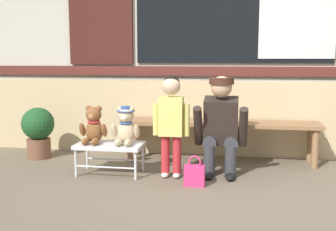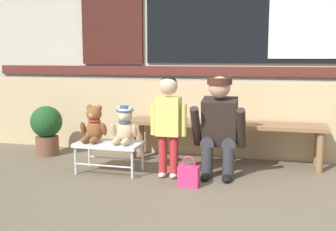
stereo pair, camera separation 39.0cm
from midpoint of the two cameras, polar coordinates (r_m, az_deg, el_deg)
The scene contains 11 objects.
ground_plane at distance 3.49m, azimuth 10.21°, elevation -10.79°, with size 60.00×60.00×0.00m, color brown.
brick_low_wall at distance 4.78m, azimuth 11.85°, elevation -0.47°, with size 7.20×0.25×0.85m, color tan.
shop_facade at distance 5.29m, azimuth 12.69°, elevation 15.13°, with size 7.35×0.26×3.57m.
wooden_bench_long at distance 4.44m, azimuth 10.18°, elevation -1.77°, with size 2.10×0.40×0.44m.
small_display_bench at distance 4.02m, azimuth -5.41°, elevation -4.23°, with size 0.64×0.36×0.30m.
teddy_bear_plain at distance 4.05m, azimuth -7.56°, elevation -1.35°, with size 0.28×0.26×0.36m.
teddy_bear_with_hat at distance 3.93m, azimuth -3.25°, elevation -1.43°, with size 0.28×0.27×0.36m.
child_standing at distance 3.79m, azimuth 3.01°, elevation 0.05°, with size 0.35×0.18×0.96m.
adult_crouching at distance 3.91m, azimuth 10.16°, elevation -1.49°, with size 0.50×0.49×0.95m.
handbag_on_ground at distance 3.64m, azimuth 6.00°, elevation -8.34°, with size 0.18×0.11×0.27m.
potted_plant at distance 4.86m, azimuth -14.33°, elevation -1.64°, with size 0.36×0.36×0.57m.
Camera 2 is at (0.46, -3.25, 1.12)m, focal length 43.90 mm.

